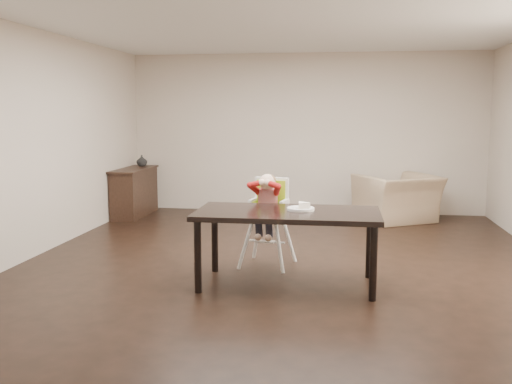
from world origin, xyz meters
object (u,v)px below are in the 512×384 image
Objects in this scene: dining_table at (288,219)px; high_chair at (268,201)px; armchair at (398,191)px; sideboard at (134,192)px.

dining_table is 1.74× the size of high_chair.
high_chair is 3.31m from armchair.
sideboard is at bearing 129.64° from dining_table.
armchair is 0.90× the size of sideboard.
sideboard reaches higher than dining_table.
dining_table is at bearing 38.72° from armchair.
dining_table is 3.84m from armchair.
dining_table is 1.59× the size of armchair.
high_chair reaches higher than armchair.
dining_table is at bearing -50.36° from sideboard.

